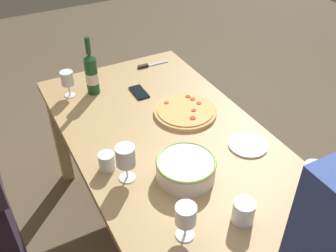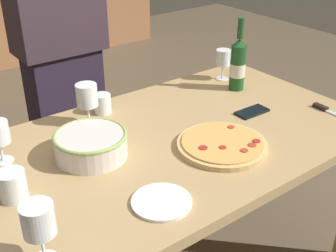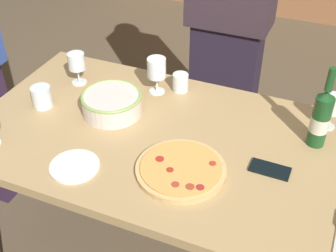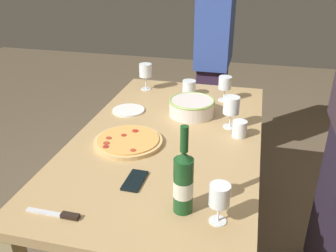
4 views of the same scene
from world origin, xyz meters
name	(u,v)px [view 4 (image 4 of 4)]	position (x,y,z in m)	size (l,w,h in m)	color
ground_plane	(168,249)	(0.00, 0.00, 0.00)	(8.00, 8.00, 0.00)	brown
dining_table	(168,152)	(0.00, 0.00, 0.66)	(1.60, 0.90, 0.75)	tan
pizza	(128,141)	(0.12, -0.17, 0.76)	(0.33, 0.33, 0.03)	tan
serving_bowl	(192,107)	(-0.28, 0.07, 0.80)	(0.25, 0.25, 0.09)	silver
wine_bottle	(183,181)	(0.54, 0.19, 0.87)	(0.07, 0.07, 0.33)	#194A20
wine_glass_near_pizza	(219,197)	(0.57, 0.32, 0.85)	(0.07, 0.07, 0.15)	white
wine_glass_by_bottle	(146,72)	(-0.61, -0.30, 0.87)	(0.08, 0.08, 0.17)	white
wine_glass_far_left	(225,84)	(-0.54, 0.22, 0.85)	(0.08, 0.08, 0.15)	white
wine_glass_far_right	(231,106)	(-0.18, 0.29, 0.87)	(0.08, 0.08, 0.17)	white
cup_amber	(239,129)	(-0.08, 0.34, 0.79)	(0.07, 0.07, 0.08)	white
cup_ceramic	(189,88)	(-0.58, -0.01, 0.80)	(0.08, 0.08, 0.09)	white
side_plate	(128,110)	(-0.25, -0.29, 0.76)	(0.18, 0.18, 0.01)	white
cell_phone	(135,180)	(0.41, -0.04, 0.76)	(0.07, 0.14, 0.01)	black
pizza_knife	(60,215)	(0.67, -0.22, 0.76)	(0.03, 0.20, 0.02)	silver
person_guest_left	(214,61)	(-1.15, 0.08, 0.81)	(0.46, 0.24, 1.62)	#33213B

